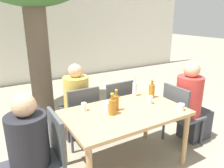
% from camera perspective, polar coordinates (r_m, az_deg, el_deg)
% --- Properties ---
extents(ground_plane, '(30.00, 30.00, 0.00)m').
position_cam_1_polar(ground_plane, '(2.94, 3.18, -20.14)').
color(ground_plane, gray).
extents(cafe_building_wall, '(10.00, 0.08, 2.80)m').
position_cam_1_polar(cafe_building_wall, '(6.32, -19.16, 13.13)').
color(cafe_building_wall, white).
rests_on(cafe_building_wall, ground_plane).
extents(dining_table_front, '(1.40, 0.86, 0.73)m').
position_cam_1_polar(dining_table_front, '(2.59, 3.43, -8.77)').
color(dining_table_front, tan).
rests_on(dining_table_front, ground_plane).
extents(patio_chair_0, '(0.44, 0.44, 0.89)m').
position_cam_1_polar(patio_chair_0, '(2.34, -16.79, -16.87)').
color(patio_chair_0, '#474C51').
rests_on(patio_chair_0, ground_plane).
extents(patio_chair_1, '(0.44, 0.44, 0.89)m').
position_cam_1_polar(patio_chair_1, '(3.22, 17.35, -6.97)').
color(patio_chair_1, '#474C51').
rests_on(patio_chair_1, ground_plane).
extents(patio_chair_2, '(0.44, 0.44, 0.89)m').
position_cam_1_polar(patio_chair_2, '(3.06, -8.05, -7.62)').
color(patio_chair_2, '#474C51').
rests_on(patio_chair_2, ground_plane).
extents(patio_chair_3, '(0.44, 0.44, 0.89)m').
position_cam_1_polar(patio_chair_3, '(3.30, 0.98, -5.57)').
color(patio_chair_3, '#474C51').
rests_on(patio_chair_3, ground_plane).
extents(person_seated_0, '(0.59, 0.37, 1.15)m').
position_cam_1_polar(person_seated_0, '(2.31, -22.68, -17.64)').
color(person_seated_0, '#383842').
rests_on(person_seated_0, ground_plane).
extents(person_seated_1, '(0.58, 0.36, 1.20)m').
position_cam_1_polar(person_seated_1, '(3.37, 20.07, -5.36)').
color(person_seated_1, '#383842').
rests_on(person_seated_1, ground_plane).
extents(person_seated_2, '(0.35, 0.58, 1.17)m').
position_cam_1_polar(person_seated_2, '(3.25, -9.68, -5.69)').
color(person_seated_2, '#383842').
rests_on(person_seated_2, ground_plane).
extents(water_bottle_0, '(0.06, 0.06, 0.27)m').
position_cam_1_polar(water_bottle_0, '(3.00, 5.93, -1.25)').
color(water_bottle_0, silver).
rests_on(water_bottle_0, dining_table_front).
extents(amber_bottle_1, '(0.06, 0.06, 0.26)m').
position_cam_1_polar(amber_bottle_1, '(2.53, 1.10, -4.86)').
color(amber_bottle_1, '#9E661E').
rests_on(amber_bottle_1, dining_table_front).
extents(amber_bottle_2, '(0.08, 0.08, 0.26)m').
position_cam_1_polar(amber_bottle_2, '(2.97, 10.32, -1.72)').
color(amber_bottle_2, '#9E661E').
rests_on(amber_bottle_2, dining_table_front).
extents(amber_bottle_3, '(0.08, 0.08, 0.25)m').
position_cam_1_polar(amber_bottle_3, '(2.44, 0.04, -5.86)').
color(amber_bottle_3, '#9E661E').
rests_on(amber_bottle_3, dining_table_front).
extents(drinking_glass_0, '(0.06, 0.06, 0.10)m').
position_cam_1_polar(drinking_glass_0, '(2.56, -7.32, -5.95)').
color(drinking_glass_0, silver).
rests_on(drinking_glass_0, dining_table_front).
extents(drinking_glass_1, '(0.08, 0.08, 0.11)m').
position_cam_1_polar(drinking_glass_1, '(2.53, -1.11, -5.90)').
color(drinking_glass_1, white).
rests_on(drinking_glass_1, dining_table_front).
extents(drinking_glass_2, '(0.08, 0.08, 0.08)m').
position_cam_1_polar(drinking_glass_2, '(2.68, 17.56, -5.77)').
color(drinking_glass_2, silver).
rests_on(drinking_glass_2, dining_table_front).
extents(drinking_glass_3, '(0.06, 0.06, 0.10)m').
position_cam_1_polar(drinking_glass_3, '(2.78, 9.88, -4.10)').
color(drinking_glass_3, silver).
rests_on(drinking_glass_3, dining_table_front).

